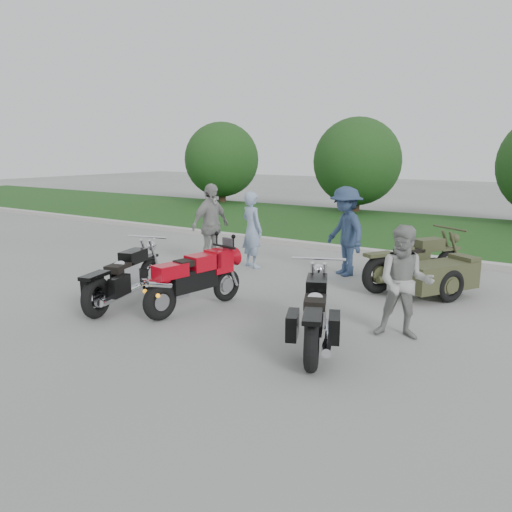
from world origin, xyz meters
The scene contains 13 objects.
ground centered at (0.00, 0.00, 0.00)m, with size 80.00×80.00×0.00m, color #9A9B95.
curb centered at (0.00, 6.00, 0.07)m, with size 60.00×0.30×0.15m, color #B2AFA8.
grass_strip centered at (0.00, 10.15, 0.07)m, with size 60.00×8.00×0.14m, color #24541C.
tree_far_left centered at (-10.00, 13.50, 2.19)m, with size 3.60×3.60×4.00m.
tree_mid_left centered at (-3.00, 13.50, 2.19)m, with size 3.60×3.60×4.00m.
sportbike_red centered at (-0.36, -0.06, 0.57)m, with size 0.62×2.04×0.98m.
cruiser_left centered at (-1.60, -0.49, 0.46)m, with size 0.82×2.31×0.91m.
cruiser_right centered at (2.11, -0.40, 0.46)m, with size 1.11×2.21×0.91m.
cruiser_sidecar centered at (2.69, 3.12, 0.45)m, with size 1.94×2.34×0.96m.
person_stripe centered at (-1.32, 3.17, 0.88)m, with size 0.64×0.42×1.76m, color #8CA0BF.
person_grey centered at (2.99, 0.65, 0.83)m, with size 0.80×0.63×1.65m, color #959691.
person_denim centered at (0.78, 3.64, 0.96)m, with size 1.24×0.71×1.93m, color navy.
person_back centered at (-2.14, 2.68, 0.97)m, with size 1.13×0.47×1.94m, color #989993.
Camera 1 is at (4.99, -6.26, 2.69)m, focal length 35.00 mm.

